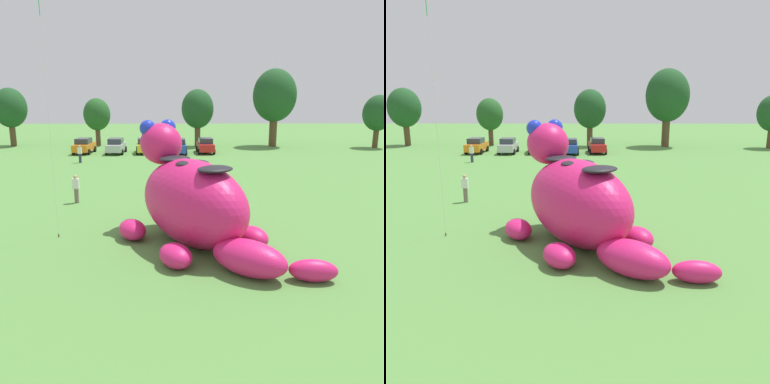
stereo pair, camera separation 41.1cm
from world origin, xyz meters
TOP-DOWN VIEW (x-y plane):
  - ground_plane at (0.00, 0.00)m, footprint 160.00×160.00m
  - giant_inflatable_creature at (0.14, -0.51)m, footprint 8.53×8.47m
  - car_orange at (-11.69, 27.80)m, footprint 2.06×4.16m
  - car_silver at (-8.03, 27.62)m, footprint 1.95×4.11m
  - car_yellow at (-4.83, 27.81)m, footprint 2.30×4.27m
  - car_blue at (-0.96, 27.16)m, footprint 2.01×4.14m
  - car_red at (2.11, 27.87)m, footprint 2.12×4.19m
  - tree_far_left at (-22.66, 34.81)m, footprint 4.18×4.18m
  - tree_left at (-11.69, 35.24)m, footprint 3.45×3.45m
  - tree_mid_left at (1.40, 33.96)m, footprint 4.08×4.08m
  - tree_centre_left at (11.18, 34.07)m, footprint 5.49×5.49m
  - spectator_near_inflatable at (-6.73, 6.23)m, footprint 0.38×0.26m
  - spectator_mid_field at (-10.42, 21.15)m, footprint 0.38×0.26m

SIDE VIEW (x-z plane):
  - ground_plane at x=0.00m, z-range 0.00..0.00m
  - spectator_near_inflatable at x=-6.73m, z-range 0.00..1.71m
  - spectator_mid_field at x=-10.42m, z-range 0.00..1.71m
  - car_orange at x=-11.69m, z-range 0.00..1.72m
  - car_silver at x=-8.03m, z-range 0.00..1.72m
  - car_yellow at x=-4.83m, z-range 0.00..1.72m
  - car_blue at x=-0.96m, z-range 0.00..1.72m
  - car_red at x=2.11m, z-range 0.00..1.72m
  - giant_inflatable_creature at x=0.14m, z-range -0.69..4.47m
  - tree_left at x=-11.69m, z-range 0.94..7.07m
  - tree_mid_left at x=1.40m, z-range 1.11..8.35m
  - tree_far_left at x=-22.66m, z-range 1.14..8.56m
  - tree_centre_left at x=11.18m, z-range 1.50..11.24m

